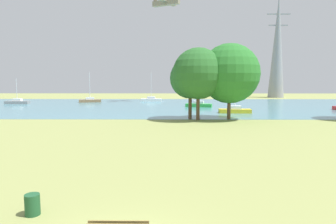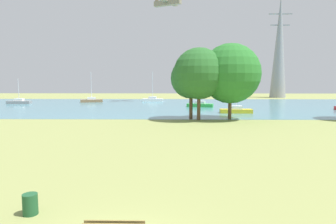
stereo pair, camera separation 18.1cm
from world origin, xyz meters
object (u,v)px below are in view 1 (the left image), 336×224
at_px(sailboat_white, 151,99).
at_px(tree_west_far, 230,74).
at_px(sailboat_green, 199,105).
at_px(tree_east_far, 198,74).
at_px(light_aircraft, 166,3).
at_px(tree_east_near, 190,78).
at_px(electricity_pylon, 277,46).
at_px(sailboat_yellow, 235,110).
at_px(litter_bin, 32,205).
at_px(sailboat_brown, 90,100).
at_px(sailboat_gray, 17,102).

xyz_separation_m(sailboat_white, tree_west_far, (12.07, -31.71, 5.38)).
relative_size(sailboat_green, tree_east_far, 0.62).
relative_size(sailboat_white, light_aircraft, 0.86).
bearing_deg(tree_east_near, electricity_pylon, 60.12).
relative_size(sailboat_white, tree_east_far, 0.76).
height_order(sailboat_yellow, tree_east_near, sailboat_yellow).
relative_size(litter_bin, sailboat_green, 0.14).
bearing_deg(sailboat_brown, tree_east_near, -54.12).
height_order(sailboat_white, sailboat_yellow, sailboat_yellow).
bearing_deg(sailboat_brown, tree_east_far, -53.86).
xyz_separation_m(sailboat_brown, tree_east_far, (21.49, -29.43, 5.36)).
bearing_deg(tree_west_far, sailboat_white, 110.84).
xyz_separation_m(litter_bin, tree_west_far, (12.63, 27.71, 5.44)).
bearing_deg(electricity_pylon, sailboat_gray, -159.27).
relative_size(sailboat_gray, sailboat_brown, 0.78).
bearing_deg(litter_bin, sailboat_brown, 102.90).
bearing_deg(electricity_pylon, tree_east_far, -118.52).
xyz_separation_m(sailboat_gray, sailboat_white, (27.47, 7.69, 0.02)).
bearing_deg(tree_east_near, sailboat_green, 81.13).
height_order(litter_bin, tree_east_near, tree_east_near).
distance_m(sailboat_gray, light_aircraft, 38.17).
distance_m(sailboat_brown, sailboat_green, 25.85).
bearing_deg(sailboat_brown, tree_west_far, -48.26).
relative_size(sailboat_yellow, sailboat_brown, 1.16).
xyz_separation_m(tree_east_near, tree_west_far, (4.96, -0.18, 0.60)).
distance_m(litter_bin, tree_west_far, 30.94).
bearing_deg(electricity_pylon, litter_bin, -114.86).
bearing_deg(sailboat_white, sailboat_green, -55.80).
height_order(tree_east_near, tree_west_far, tree_west_far).
height_order(tree_east_far, tree_west_far, tree_west_far).
distance_m(litter_bin, sailboat_gray, 58.31).
bearing_deg(litter_bin, tree_east_near, 74.62).
bearing_deg(light_aircraft, tree_east_far, -81.61).
bearing_deg(sailboat_gray, light_aircraft, 11.41).
bearing_deg(sailboat_gray, electricity_pylon, 20.73).
relative_size(tree_east_far, light_aircraft, 1.14).
xyz_separation_m(litter_bin, sailboat_yellow, (14.93, 34.94, 0.07)).
relative_size(sailboat_white, sailboat_yellow, 0.87).
relative_size(litter_bin, sailboat_brown, 0.12).
bearing_deg(sailboat_brown, sailboat_gray, -161.84).
bearing_deg(sailboat_white, tree_west_far, -69.16).
height_order(sailboat_yellow, sailboat_green, sailboat_yellow).
xyz_separation_m(sailboat_yellow, tree_east_far, (-6.33, -8.05, 5.34)).
distance_m(sailboat_green, tree_east_far, 18.99).
distance_m(sailboat_brown, tree_east_far, 36.84).
height_order(sailboat_white, light_aircraft, light_aircraft).
distance_m(litter_bin, sailboat_white, 59.42).
height_order(sailboat_white, sailboat_green, sailboat_white).
xyz_separation_m(sailboat_brown, electricity_pylon, (47.68, 18.75, 13.91)).
bearing_deg(tree_east_far, sailboat_yellow, 51.81).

